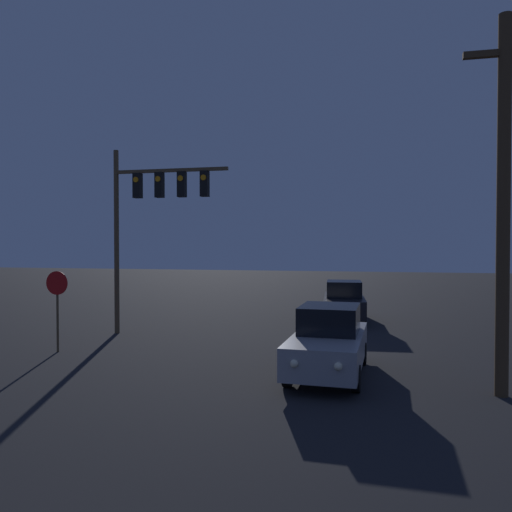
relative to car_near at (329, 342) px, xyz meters
name	(u,v)px	position (x,y,z in m)	size (l,w,h in m)	color
car_near	(329,342)	(0.00, 0.00, 0.00)	(1.86, 4.37, 1.72)	#99999E
car_far	(344,302)	(-0.07, 9.05, 0.00)	(1.95, 4.40, 1.72)	black
traffic_signal_mast	(149,206)	(-6.77, 4.16, 3.85)	(4.35, 0.30, 6.72)	brown
stop_sign	(57,296)	(-8.25, 0.81, 0.90)	(0.72, 0.07, 2.46)	brown
utility_pole	(503,199)	(3.77, -0.99, 3.42)	(1.68, 0.28, 8.16)	#4C3823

